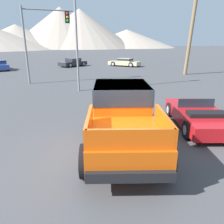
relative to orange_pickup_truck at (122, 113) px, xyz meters
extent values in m
plane|color=#424244|center=(-0.47, -0.56, -1.14)|extent=(320.00, 320.00, 0.00)
cube|color=#CC4C0C|center=(-0.12, -0.34, -0.29)|extent=(3.48, 5.23, 0.67)
cube|color=#CC4C0C|center=(0.20, 0.58, 0.46)|extent=(2.44, 2.62, 0.84)
cube|color=#1E2833|center=(0.20, 0.58, 0.62)|extent=(2.49, 2.67, 0.54)
cube|color=#CC4C0C|center=(-1.47, -1.31, 0.29)|extent=(0.71, 1.86, 0.48)
cube|color=#CC4C0C|center=(0.35, -1.94, 0.29)|extent=(0.71, 1.86, 0.48)
cube|color=#CC4C0C|center=(-0.87, -2.50, 0.29)|extent=(1.84, 0.70, 0.48)
cube|color=black|center=(0.69, 2.00, -0.51)|extent=(1.91, 0.79, 0.24)
cube|color=black|center=(-0.93, -2.68, -0.51)|extent=(1.91, 0.79, 0.24)
cylinder|color=black|center=(-0.60, 1.42, -0.69)|extent=(0.61, 0.97, 0.91)
cylinder|color=#232326|center=(-0.60, 1.42, -0.69)|extent=(0.49, 0.59, 0.50)
cylinder|color=black|center=(1.35, 0.74, -0.69)|extent=(0.61, 0.97, 0.91)
cylinder|color=#232326|center=(1.35, 0.74, -0.69)|extent=(0.49, 0.59, 0.50)
cylinder|color=black|center=(-1.59, -1.42, -0.69)|extent=(0.61, 0.97, 0.91)
cylinder|color=#232326|center=(-1.59, -1.42, -0.69)|extent=(0.49, 0.59, 0.50)
cylinder|color=black|center=(0.37, -2.10, -0.69)|extent=(0.61, 0.97, 0.91)
cylinder|color=#232326|center=(0.37, -2.10, -0.69)|extent=(0.49, 0.59, 0.50)
cube|color=#B21419|center=(3.72, 0.52, -0.71)|extent=(3.13, 4.46, 0.51)
cube|color=#1E2833|center=(3.88, 0.94, -0.26)|extent=(1.49, 0.59, 0.39)
cube|color=black|center=(3.48, -0.15, -0.37)|extent=(1.58, 1.04, 0.16)
cylinder|color=black|center=(3.33, 2.01, -0.81)|extent=(0.43, 0.70, 0.66)
cylinder|color=#9E9EA3|center=(3.33, 2.01, -0.81)|extent=(0.34, 0.42, 0.37)
cylinder|color=black|center=(4.99, 1.40, -0.81)|extent=(0.43, 0.70, 0.66)
cylinder|color=#9E9EA3|center=(4.99, 1.40, -0.81)|extent=(0.34, 0.42, 0.37)
cylinder|color=black|center=(2.46, -0.36, -0.81)|extent=(0.43, 0.70, 0.66)
cylinder|color=#9E9EA3|center=(2.46, -0.36, -0.81)|extent=(0.34, 0.42, 0.37)
cube|color=#232328|center=(3.19, 25.96, -0.71)|extent=(4.43, 3.62, 0.51)
cube|color=#232328|center=(3.28, 26.02, -0.21)|extent=(2.27, 2.20, 0.48)
cube|color=#1E2833|center=(3.28, 26.02, -0.16)|extent=(2.32, 2.25, 0.29)
cylinder|color=black|center=(2.52, 24.59, -0.81)|extent=(0.68, 0.53, 0.66)
cylinder|color=#9E9EA3|center=(2.52, 24.59, -0.81)|extent=(0.43, 0.39, 0.36)
cylinder|color=black|center=(1.66, 26.01, -0.81)|extent=(0.68, 0.53, 0.66)
cylinder|color=#9E9EA3|center=(1.66, 26.01, -0.81)|extent=(0.43, 0.39, 0.36)
cylinder|color=black|center=(4.71, 25.92, -0.81)|extent=(0.68, 0.53, 0.66)
cylinder|color=#9E9EA3|center=(4.71, 25.92, -0.81)|extent=(0.43, 0.39, 0.36)
cylinder|color=black|center=(3.85, 27.34, -0.81)|extent=(0.68, 0.53, 0.66)
cylinder|color=#9E9EA3|center=(3.85, 27.34, -0.81)|extent=(0.43, 0.39, 0.36)
cube|color=tan|center=(10.30, 23.60, -0.70)|extent=(4.31, 4.57, 0.52)
cube|color=tan|center=(10.37, 23.51, -0.22)|extent=(2.40, 2.44, 0.43)
cube|color=#1E2833|center=(10.37, 23.51, -0.17)|extent=(2.46, 2.49, 0.26)
cylinder|color=black|center=(8.74, 24.12, -0.80)|extent=(0.61, 0.65, 0.68)
cylinder|color=#9E9EA3|center=(8.74, 24.12, -0.80)|extent=(0.42, 0.43, 0.37)
cylinder|color=black|center=(9.98, 25.21, -0.80)|extent=(0.61, 0.65, 0.68)
cylinder|color=#9E9EA3|center=(9.98, 25.21, -0.80)|extent=(0.42, 0.43, 0.37)
cylinder|color=black|center=(10.61, 21.99, -0.80)|extent=(0.61, 0.65, 0.68)
cylinder|color=#9E9EA3|center=(10.61, 21.99, -0.80)|extent=(0.42, 0.43, 0.37)
cylinder|color=black|center=(11.85, 23.08, -0.80)|extent=(0.61, 0.65, 0.68)
cylinder|color=#9E9EA3|center=(11.85, 23.08, -0.80)|extent=(0.42, 0.43, 0.37)
cylinder|color=black|center=(-5.94, 26.45, -0.84)|extent=(0.36, 0.64, 0.61)
cylinder|color=#9E9EA3|center=(-5.94, 26.45, -0.84)|extent=(0.31, 0.38, 0.33)
cylinder|color=black|center=(-5.28, 23.83, -0.84)|extent=(0.36, 0.64, 0.61)
cylinder|color=#9E9EA3|center=(-5.28, 23.83, -0.84)|extent=(0.31, 0.38, 0.33)
cylinder|color=slate|center=(-2.89, 13.44, 1.91)|extent=(0.16, 0.16, 6.11)
cylinder|color=slate|center=(-0.89, 13.44, 4.72)|extent=(3.99, 0.11, 0.11)
cube|color=black|center=(0.62, 13.44, 4.22)|extent=(0.34, 0.26, 0.90)
sphere|color=red|center=(0.62, 13.29, 4.49)|extent=(0.20, 0.20, 0.20)
sphere|color=orange|center=(0.62, 13.29, 4.22)|extent=(0.20, 0.20, 0.20)
sphere|color=green|center=(0.62, 13.29, 3.95)|extent=(0.20, 0.20, 0.20)
cylinder|color=slate|center=(0.46, 9.18, 3.30)|extent=(0.14, 0.14, 8.89)
cylinder|color=brown|center=(13.17, 13.15, 3.28)|extent=(0.36, 1.00, 8.85)
cone|color=gray|center=(26.30, 124.67, 9.43)|extent=(63.01, 63.01, 21.14)
cone|color=gray|center=(15.70, 126.14, 9.74)|extent=(58.32, 58.32, 21.76)
cone|color=gray|center=(-7.63, 121.86, 4.87)|extent=(52.15, 52.15, 12.03)
cone|color=gray|center=(55.50, 124.52, 4.21)|extent=(59.16, 59.16, 10.70)
camera|label=1|loc=(-2.71, -6.34, 2.27)|focal=35.00mm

